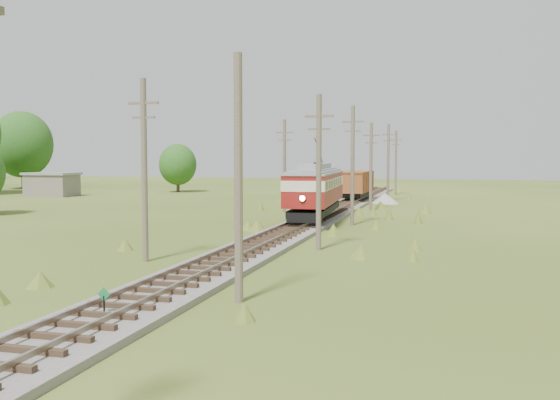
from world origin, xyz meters
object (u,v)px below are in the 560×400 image
(gravel_pile, at_px, (386,199))
(streetcar, at_px, (316,187))
(switch_marker, at_px, (104,301))
(gondola, at_px, (356,183))

(gravel_pile, bearing_deg, streetcar, -99.43)
(switch_marker, relative_size, gravel_pile, 0.32)
(gondola, xyz_separation_m, gravel_pile, (3.50, -1.11, -1.61))
(streetcar, xyz_separation_m, gravel_pile, (3.50, 21.09, -2.26))
(switch_marker, bearing_deg, gravel_pile, 85.95)
(switch_marker, height_order, gravel_pile, gravel_pile)
(switch_marker, xyz_separation_m, gondola, (0.20, 53.39, 1.52))
(streetcar, bearing_deg, gondola, 85.94)
(switch_marker, distance_m, gondola, 53.41)
(streetcar, bearing_deg, switch_marker, -94.43)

